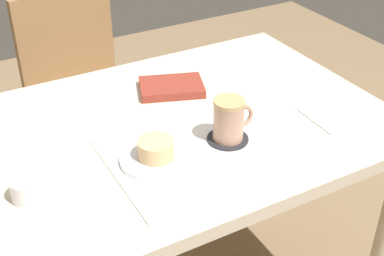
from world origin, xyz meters
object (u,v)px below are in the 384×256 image
Objects in this scene: sugar_bowl at (27,189)px; small_book at (172,87)px; dining_table at (172,149)px; pastry at (156,149)px; wooden_chair at (85,92)px; coffee_mug at (229,119)px; pastry_plate at (156,159)px.

sugar_bowl is 0.56m from small_book.
pastry is (-0.11, -0.13, 0.12)m from dining_table.
dining_table is 16.29× the size of sugar_bowl.
wooden_chair is 4.61× the size of small_book.
dining_table is 0.74m from wooden_chair.
wooden_chair is 11.84× the size of sugar_bowl.
dining_table is 13.46× the size of pastry.
small_book is at bearing 91.02° from coffee_mug.
pastry_plate is at bearing -2.94° from sugar_bowl.
pastry is at bearing 75.81° from wooden_chair.
dining_table is 0.21m from pastry.
sugar_bowl is (-0.49, 0.02, -0.04)m from coffee_mug.
pastry is at bearing 178.23° from coffee_mug.
small_book is (0.19, 0.29, -0.03)m from pastry.
small_book is (0.19, 0.29, 0.00)m from pastry_plate.
coffee_mug is 0.30m from small_book.
wooden_chair reaches higher than small_book.
small_book is at bearing 91.71° from wooden_chair.
dining_table is 1.38× the size of wooden_chair.
wooden_chair is at bearing 83.31° from pastry_plate.
dining_table is at bearing 50.82° from pastry_plate.
dining_table is 0.43m from sugar_bowl.
pastry_plate is 1.56× the size of coffee_mug.
sugar_bowl is at bearing -130.46° from small_book.
coffee_mug is (0.20, -0.01, 0.02)m from pastry.
dining_table is at bearing -97.38° from small_book.
sugar_bowl is at bearing -163.60° from dining_table.
pastry is 0.30m from sugar_bowl.
sugar_bowl reaches higher than dining_table.
coffee_mug is 0.49m from sugar_bowl.
small_book is at bearing 56.93° from pastry_plate.
pastry reaches higher than sugar_bowl.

